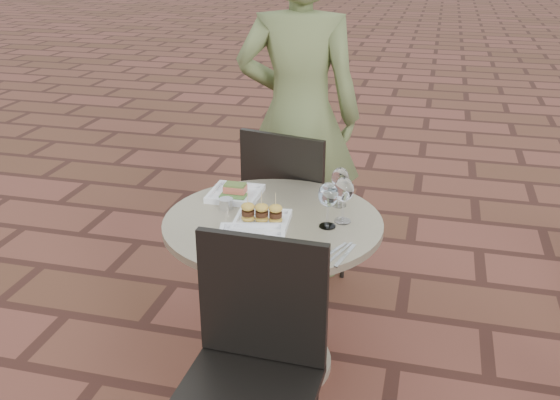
% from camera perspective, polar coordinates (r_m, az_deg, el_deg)
% --- Properties ---
extents(cafe_table, '(0.90, 0.90, 0.73)m').
position_cam_1_polar(cafe_table, '(2.67, -0.63, -6.57)').
color(cafe_table, gray).
rests_on(cafe_table, ground).
extents(chair_far, '(0.52, 0.52, 0.93)m').
position_cam_1_polar(chair_far, '(3.18, 1.00, -0.06)').
color(chair_far, black).
rests_on(chair_far, ground).
extents(chair_near, '(0.45, 0.45, 0.93)m').
position_cam_1_polar(chair_near, '(2.09, -2.47, -13.99)').
color(chair_near, black).
rests_on(chair_near, ground).
extents(diner, '(0.71, 0.50, 1.82)m').
position_cam_1_polar(diner, '(3.32, 1.72, 7.58)').
color(diner, '#596537').
rests_on(diner, ground).
extents(plate_salmon, '(0.22, 0.22, 0.06)m').
position_cam_1_polar(plate_salmon, '(2.77, -4.12, 0.65)').
color(plate_salmon, white).
rests_on(plate_salmon, cafe_table).
extents(plate_sliders, '(0.24, 0.24, 0.14)m').
position_cam_1_polar(plate_sliders, '(2.50, -1.68, -1.60)').
color(plate_sliders, white).
rests_on(plate_sliders, cafe_table).
extents(plate_tuna, '(0.31, 0.31, 0.03)m').
position_cam_1_polar(plate_tuna, '(2.35, -2.66, -3.73)').
color(plate_tuna, white).
rests_on(plate_tuna, cafe_table).
extents(wine_glass_right, '(0.08, 0.08, 0.19)m').
position_cam_1_polar(wine_glass_right, '(2.44, 4.45, 0.37)').
color(wine_glass_right, white).
rests_on(wine_glass_right, cafe_table).
extents(wine_glass_mid, '(0.07, 0.07, 0.17)m').
position_cam_1_polar(wine_glass_mid, '(2.64, 5.52, 1.94)').
color(wine_glass_mid, white).
rests_on(wine_glass_mid, cafe_table).
extents(wine_glass_far, '(0.08, 0.08, 0.19)m').
position_cam_1_polar(wine_glass_far, '(2.49, 5.85, 0.84)').
color(wine_glass_far, white).
rests_on(wine_glass_far, cafe_table).
extents(steel_ramekin, '(0.07, 0.07, 0.05)m').
position_cam_1_polar(steel_ramekin, '(2.65, -4.95, -0.34)').
color(steel_ramekin, silver).
rests_on(steel_ramekin, cafe_table).
extents(cutlery_set, '(0.16, 0.24, 0.00)m').
position_cam_1_polar(cutlery_set, '(2.29, 5.29, -4.98)').
color(cutlery_set, silver).
rests_on(cutlery_set, cafe_table).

